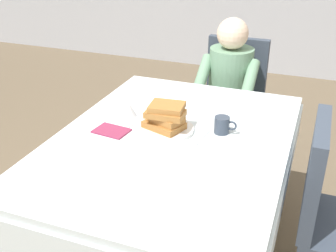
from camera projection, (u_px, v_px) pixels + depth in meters
name	position (u px, v px, depth m)	size (l,w,h in m)	color
dining_table_main	(172.00, 154.00, 2.06)	(1.12, 1.52, 0.74)	silver
chair_diner	(232.00, 94.00, 3.08)	(0.44, 0.45, 0.93)	#384251
diner_person	(229.00, 84.00, 2.89)	(0.40, 0.43, 1.12)	gray
chair_right_side	(332.00, 208.00, 1.87)	(0.45, 0.44, 0.93)	#384251
plate_breakfast	(166.00, 129.00, 2.09)	(0.28, 0.28, 0.02)	white
breakfast_stack	(165.00, 117.00, 2.05)	(0.22, 0.19, 0.13)	#A36B33
cup_coffee	(222.00, 125.00, 2.05)	(0.11, 0.08, 0.08)	#333D4C
syrup_pitcher	(129.00, 109.00, 2.23)	(0.08, 0.08, 0.07)	silver
fork_left_of_plate	(130.00, 126.00, 2.13)	(0.18, 0.01, 0.01)	silver
knife_right_of_plate	(201.00, 138.00, 2.01)	(0.20, 0.01, 0.01)	silver
spoon_near_edge	(139.00, 160.00, 1.83)	(0.15, 0.01, 0.01)	silver
napkin_folded	(111.00, 131.00, 2.08)	(0.17, 0.12, 0.01)	#8C2D4C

